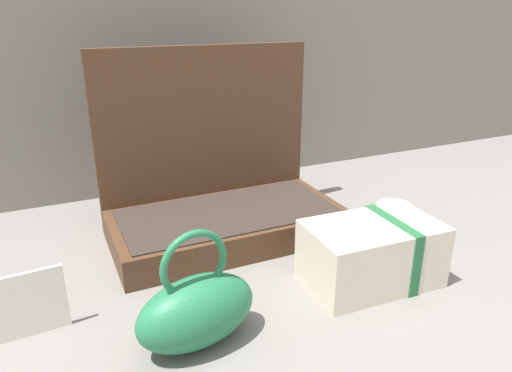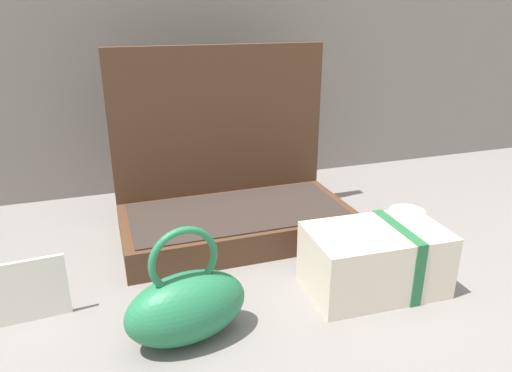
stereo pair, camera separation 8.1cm
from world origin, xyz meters
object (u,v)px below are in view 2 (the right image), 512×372
Objects in this scene: open_suitcase at (231,190)px; info_card_left at (30,291)px; cream_toiletry_bag at (376,259)px; coffee_mug at (404,229)px; teal_pouch_handbag at (187,305)px.

open_suitcase is 0.47m from info_card_left.
cream_toiletry_bag reaches higher than coffee_mug.
open_suitcase is 0.39m from coffee_mug.
info_card_left is (-0.23, 0.13, -0.01)m from teal_pouch_handbag.
cream_toiletry_bag is at bearing 5.10° from teal_pouch_handbag.
cream_toiletry_bag is at bearing -13.03° from info_card_left.
coffee_mug is (0.14, 0.12, -0.02)m from cream_toiletry_bag.
cream_toiletry_bag is 2.14× the size of info_card_left.
cream_toiletry_bag is 2.30× the size of coffee_mug.
coffee_mug is at bearing 16.58° from teal_pouch_handbag.
info_card_left is at bearing -178.32° from coffee_mug.
teal_pouch_handbag reaches higher than info_card_left.
info_card_left is (-0.73, -0.02, 0.01)m from coffee_mug.
cream_toiletry_bag is at bearing -61.03° from open_suitcase.
teal_pouch_handbag is at bearing -174.90° from cream_toiletry_bag.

